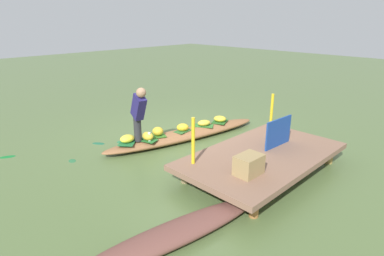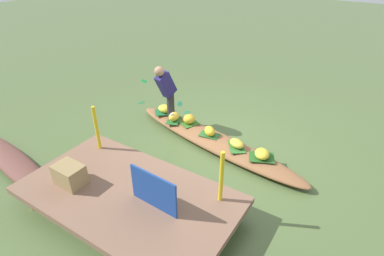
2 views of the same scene
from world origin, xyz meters
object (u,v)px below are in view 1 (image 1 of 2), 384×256
at_px(banana_bunch_5, 183,127).
at_px(banana_bunch_0, 158,131).
at_px(market_banner, 278,133).
at_px(water_bottle, 149,137).
at_px(banana_bunch_3, 220,119).
at_px(banana_bunch_4, 204,123).
at_px(vendor_boat, 186,134).
at_px(produce_crate, 249,165).
at_px(vendor_person, 139,111).
at_px(banana_bunch_2, 127,139).
at_px(banana_bunch_1, 148,136).
at_px(moored_boat, 175,233).

bearing_deg(banana_bunch_5, banana_bunch_0, -16.94).
bearing_deg(banana_bunch_0, market_banner, 112.51).
bearing_deg(water_bottle, banana_bunch_3, 174.85).
height_order(banana_bunch_4, banana_bunch_5, banana_bunch_5).
xyz_separation_m(banana_bunch_3, market_banner, (0.75, 2.09, 0.36)).
height_order(banana_bunch_5, water_bottle, water_bottle).
relative_size(vendor_boat, banana_bunch_0, 16.57).
height_order(water_bottle, produce_crate, produce_crate).
relative_size(vendor_boat, banana_bunch_5, 14.69).
bearing_deg(banana_bunch_3, vendor_person, -6.88).
distance_m(vendor_boat, produce_crate, 2.78).
bearing_deg(banana_bunch_5, banana_bunch_2, -13.19).
relative_size(banana_bunch_0, banana_bunch_3, 0.79).
relative_size(banana_bunch_0, banana_bunch_1, 0.91).
relative_size(banana_bunch_1, banana_bunch_4, 0.85).
distance_m(moored_boat, produce_crate, 1.64).
bearing_deg(banana_bunch_1, banana_bunch_5, 173.68).
bearing_deg(moored_boat, vendor_person, -108.52).
distance_m(banana_bunch_5, produce_crate, 2.72).
height_order(banana_bunch_3, produce_crate, produce_crate).
relative_size(water_bottle, produce_crate, 0.44).
height_order(banana_bunch_2, banana_bunch_4, banana_bunch_2).
height_order(vendor_person, produce_crate, vendor_person).
xyz_separation_m(banana_bunch_4, banana_bunch_5, (0.63, -0.08, 0.02)).
bearing_deg(water_bottle, banana_bunch_5, 177.53).
xyz_separation_m(banana_bunch_4, produce_crate, (1.59, 2.45, 0.25)).
bearing_deg(market_banner, vendor_boat, -79.52).
bearing_deg(water_bottle, banana_bunch_2, -35.20).
height_order(vendor_boat, market_banner, market_banner).
relative_size(moored_boat, banana_bunch_4, 8.72).
bearing_deg(produce_crate, banana_bunch_5, -110.68).
bearing_deg(banana_bunch_2, banana_bunch_0, 169.99).
distance_m(vendor_boat, vendor_person, 1.46).
relative_size(banana_bunch_0, banana_bunch_5, 0.89).
xyz_separation_m(vendor_boat, vendor_person, (1.22, -0.12, 0.80)).
bearing_deg(produce_crate, banana_bunch_3, -131.50).
bearing_deg(banana_bunch_5, market_banner, 100.26).
distance_m(moored_boat, banana_bunch_2, 3.11).
distance_m(banana_bunch_3, water_bottle, 2.10).
height_order(banana_bunch_1, banana_bunch_2, banana_bunch_1).
bearing_deg(banana_bunch_5, vendor_person, -6.42).
distance_m(banana_bunch_0, banana_bunch_4, 1.26).
bearing_deg(vendor_person, produce_crate, 93.53).
height_order(vendor_boat, banana_bunch_5, banana_bunch_5).
xyz_separation_m(banana_bunch_1, banana_bunch_2, (0.39, -0.21, -0.01)).
distance_m(banana_bunch_4, water_bottle, 1.58).
distance_m(banana_bunch_1, produce_crate, 2.65).
height_order(banana_bunch_5, vendor_person, vendor_person).
height_order(vendor_person, market_banner, vendor_person).
distance_m(vendor_boat, banana_bunch_2, 1.47).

